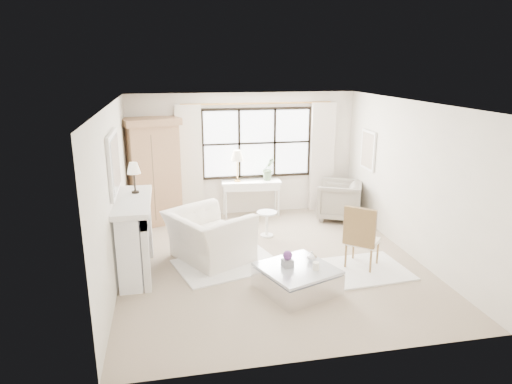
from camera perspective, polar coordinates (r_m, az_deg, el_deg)
floor at (r=7.99m, az=1.85°, el=-8.66°), size 5.50×5.50×0.00m
ceiling at (r=7.29m, az=2.05°, el=11.03°), size 5.50×5.50×0.00m
wall_back at (r=10.16m, az=-1.56°, el=4.71°), size 5.00×0.00×5.00m
wall_front at (r=5.03m, az=9.08°, el=-7.33°), size 5.00×0.00×5.00m
wall_left at (r=7.39m, az=-17.29°, el=-0.28°), size 0.00×5.50×5.50m
wall_right at (r=8.44m, az=18.73°, el=1.55°), size 0.00×5.50×5.50m
window_pane at (r=10.14m, az=0.12°, el=6.14°), size 2.40×0.02×1.50m
window_frame at (r=10.13m, az=0.13°, el=6.13°), size 2.50×0.04×1.50m
curtain_rod at (r=9.98m, az=0.20°, el=11.02°), size 3.30×0.04×0.04m
curtain_left at (r=9.96m, az=-8.30°, el=3.65°), size 0.55×0.10×2.47m
curtain_right at (r=10.53m, az=8.26°, el=4.31°), size 0.55×0.10×2.47m
fireplace at (r=7.59m, az=-15.16°, el=-5.29°), size 0.58×1.66×1.26m
mirror_frame at (r=7.27m, az=-17.37°, el=3.44°), size 0.05×1.15×0.95m
mirror_glass at (r=7.27m, az=-17.14°, el=3.46°), size 0.02×1.00×0.80m
art_frame at (r=9.86m, az=13.85°, el=5.10°), size 0.04×0.62×0.82m
art_canvas at (r=9.85m, az=13.74°, el=5.10°), size 0.01×0.52×0.72m
mantel_lamp at (r=7.62m, az=-15.05°, el=2.74°), size 0.22×0.22×0.51m
armoire at (r=9.74m, az=-12.71°, el=2.58°), size 1.28×1.01×2.24m
console_table at (r=10.18m, az=-0.61°, el=-0.76°), size 1.33×0.55×0.80m
console_lamp at (r=9.91m, az=-2.37°, el=4.46°), size 0.28×0.28×0.69m
orchid_plant at (r=10.08m, az=1.58°, el=2.93°), size 0.33×0.29×0.51m
side_table at (r=8.97m, az=1.36°, el=-3.56°), size 0.40×0.40×0.51m
rug_left at (r=7.85m, az=-3.54°, el=-9.01°), size 1.94×1.60×0.03m
rug_right at (r=7.83m, az=12.79°, el=-9.49°), size 1.61×1.26×0.03m
club_armchair at (r=7.94m, az=-5.90°, el=-5.53°), size 1.66×1.72×0.86m
wingback_chair at (r=10.12m, az=10.36°, el=-1.02°), size 1.22×1.21×0.84m
french_chair at (r=7.84m, az=13.06°, el=-7.08°), size 0.68×0.68×1.08m
coffee_table at (r=6.99m, az=5.13°, el=-10.80°), size 1.29×1.29×0.38m
planter_box at (r=6.89m, az=3.95°, el=-8.86°), size 0.17×0.17×0.11m
planter_flowers at (r=6.84m, az=3.97°, el=-7.89°), size 0.14×0.14×0.14m
pillar_candle at (r=6.83m, az=7.49°, el=-9.16°), size 0.10×0.10×0.12m
coffee_vase at (r=7.08m, az=7.01°, el=-7.98°), size 0.17×0.17×0.17m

